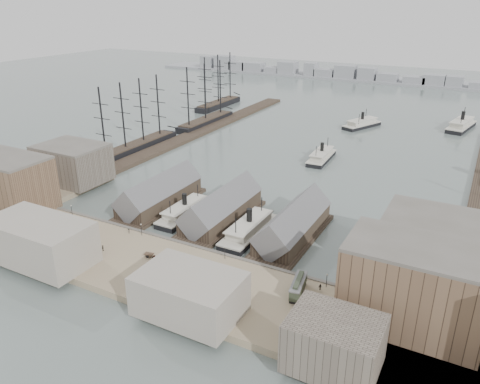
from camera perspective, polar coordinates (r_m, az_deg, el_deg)
The scene contains 41 objects.
ground at distance 147.56m, azimuth -5.55°, elevation -6.10°, with size 900.00×900.00×0.00m, color #566360.
quay at distance 133.28m, azimuth -10.37°, elevation -9.29°, with size 180.00×30.00×2.00m, color gray.
seawall at distance 143.28m, azimuth -6.72°, elevation -6.56°, with size 180.00×1.20×2.30m, color #59544C.
west_wharf at distance 260.07m, azimuth -5.95°, elevation 6.89°, with size 10.00×220.00×1.60m, color #2D231C.
ferry_shed_west at distance 171.84m, azimuth -9.75°, elevation -0.32°, with size 14.00×42.00×12.60m.
ferry_shed_center at distance 158.21m, azimuth -2.25°, elevation -2.06°, with size 14.00×42.00×12.60m.
ferry_shed_east at distance 147.93m, azimuth 6.49°, elevation -4.04°, with size 14.00×42.00×12.60m.
warehouse_west_front at distance 181.98m, azimuth -26.63°, elevation 0.99°, with size 32.00×18.00×18.00m, color brown.
warehouse_west_back at distance 199.86m, azimuth -19.72°, elevation 3.28°, with size 26.00×20.00×14.00m, color #60564C.
warehouse_east_front at distance 111.89m, azimuth 20.37°, elevation -10.87°, with size 30.00×18.00×19.00m, color brown.
warehouse_east_back at distance 136.31m, azimuth 22.92°, elevation -5.97°, with size 28.00×20.00×15.00m, color #60564C.
street_bldg_center at distance 111.74m, azimuth -6.17°, elevation -12.23°, with size 24.00×16.00×10.00m, color gray.
street_bldg_west at distance 142.17m, azimuth -23.21°, elevation -5.51°, with size 30.00×16.00×12.00m, color gray.
street_bldg_east at distance 98.76m, azimuth 11.41°, elevation -17.62°, with size 18.00×14.00×11.00m, color #60564C.
lamp_post_far_w at distance 168.31m, azimuth -19.86°, elevation -1.88°, with size 0.44×0.44×3.92m.
lamp_post_near_w at distance 148.72m, azimuth -11.96°, elevation -4.23°, with size 0.44×0.44×3.92m.
lamp_post_near_e at distance 133.06m, azimuth -1.87°, elevation -7.09°, with size 0.44×0.44×3.92m.
lamp_post_far_e at distance 122.86m, azimuth 10.54°, elevation -10.25°, with size 0.44×0.44×3.92m.
far_shore at distance 452.27m, azimuth 18.81°, elevation 12.93°, with size 500.00×40.00×15.72m.
ferry_docked_west at distance 163.43m, azimuth -6.71°, elevation -2.33°, with size 7.73×25.75×9.20m.
ferry_docked_east at distance 149.75m, azimuth 1.13°, elevation -4.53°, with size 8.35×27.82×9.94m.
ferry_open_near at distance 222.88m, azimuth 9.90°, elevation 4.35°, with size 8.83×25.74×9.07m.
ferry_open_mid at distance 286.98m, azimuth 14.64°, elevation 8.07°, with size 18.13×27.86×9.60m.
ferry_open_far at distance 302.27m, azimuth 25.37°, elevation 7.41°, with size 14.91×32.35×11.13m.
sailing_ship_near at distance 239.57m, azimuth -12.67°, elevation 5.53°, with size 8.45×58.23×34.75m.
sailing_ship_mid at distance 284.49m, azimuth -4.20°, elevation 8.69°, with size 8.76×50.59×36.00m.
sailing_ship_far at distance 332.79m, azimuth -2.64°, elevation 10.76°, with size 8.63×47.93×35.47m.
tram at distance 119.79m, azimuth 7.11°, elevation -11.42°, with size 4.36×10.71×3.70m.
horse_cart_left at distance 158.11m, azimuth -21.22°, elevation -4.44°, with size 4.42×4.08×1.61m.
horse_cart_center at distance 135.82m, azimuth -10.51°, elevation -7.74°, with size 5.03×2.11×1.68m.
horse_cart_right at distance 120.98m, azimuth -3.04°, elevation -11.49°, with size 4.86×2.96×1.65m.
pedestrian_0 at distance 175.50m, azimuth -22.78°, elevation -1.98°, with size 0.64×0.47×1.75m, color black.
pedestrian_1 at distance 157.58m, azimuth -21.65°, elevation -4.62°, with size 0.77×0.60×1.57m, color black.
pedestrian_2 at distance 151.49m, azimuth -13.40°, elevation -4.65°, with size 1.06×0.61×1.64m, color black.
pedestrian_3 at distance 143.50m, azimuth -16.37°, elevation -6.56°, with size 1.04×0.43×1.78m, color black.
pedestrian_4 at distance 135.88m, azimuth -7.40°, elevation -7.53°, with size 0.79×0.52×1.62m, color black.
pedestrian_5 at distance 124.46m, azimuth -6.23°, elevation -10.52°, with size 0.62×0.45×1.69m, color black.
pedestrian_6 at distance 127.28m, azimuth -0.80°, elevation -9.59°, with size 0.76×0.59×1.56m, color black.
pedestrian_7 at distance 112.97m, azimuth 0.56°, elevation -14.22°, with size 1.12×0.65×1.74m, color black.
pedestrian_8 at distance 122.45m, azimuth 9.75°, elevation -11.33°, with size 1.04×0.43×1.77m, color black.
pedestrian_9 at distance 111.43m, azimuth 15.70°, elevation -15.87°, with size 0.76×0.50×1.57m, color black.
Camera 1 is at (73.51, -106.77, 70.51)m, focal length 35.00 mm.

